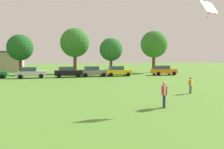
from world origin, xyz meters
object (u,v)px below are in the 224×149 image
object	(u,v)px
tree_far_right	(154,44)
parked_car_yellow_4	(118,71)
adult_bystander	(164,92)
kite	(209,8)
bystander_midfield	(191,84)
tree_center	(75,43)
parked_car_black_2	(68,72)
parked_car_orange_5	(164,70)
parked_car_gray_3	(93,71)
parked_car_silver_1	(31,72)
tree_right	(111,50)
tree_left	(20,48)

from	to	relation	value
tree_far_right	parked_car_yellow_4	bearing A→B (deg)	-145.92
adult_bystander	kite	world-z (taller)	kite
bystander_midfield	tree_far_right	size ratio (longest dim) A/B	0.18
tree_center	tree_far_right	bearing A→B (deg)	-6.43
bystander_midfield	parked_car_black_2	distance (m)	21.53
tree_far_right	parked_car_black_2	bearing A→B (deg)	-159.76
parked_car_black_2	parked_car_yellow_4	world-z (taller)	same
tree_center	parked_car_orange_5	bearing A→B (deg)	-29.22
parked_car_black_2	parked_car_gray_3	bearing A→B (deg)	3.87
kite	tree_center	world-z (taller)	tree_center
tree_center	tree_far_right	xyz separation A→B (m)	(15.54, -1.75, -0.19)
parked_car_silver_1	tree_center	bearing A→B (deg)	47.75
parked_car_silver_1	parked_car_orange_5	xyz separation A→B (m)	(22.05, 0.17, 0.00)
parked_car_orange_5	tree_far_right	bearing A→B (deg)	80.95
bystander_midfield	kite	world-z (taller)	kite
parked_car_silver_1	parked_car_black_2	size ratio (longest dim) A/B	1.00
parked_car_orange_5	kite	bearing A→B (deg)	-110.12
adult_bystander	kite	distance (m)	6.55
kite	parked_car_gray_3	size ratio (longest dim) A/B	0.31
adult_bystander	tree_center	distance (m)	32.77
parked_car_yellow_4	tree_far_right	distance (m)	12.25
parked_car_black_2	tree_right	size ratio (longest dim) A/B	0.64
parked_car_orange_5	parked_car_yellow_4	bearing A→B (deg)	179.63
parked_car_silver_1	adult_bystander	bearing A→B (deg)	-67.58
parked_car_orange_5	tree_right	distance (m)	10.39
parked_car_orange_5	tree_left	distance (m)	25.48
adult_bystander	tree_far_right	bearing A→B (deg)	-2.17
parked_car_black_2	parked_car_gray_3	xyz separation A→B (m)	(4.08, 0.28, 0.00)
tree_far_right	tree_right	bearing A→B (deg)	-173.54
bystander_midfield	parked_car_silver_1	xyz separation A→B (m)	(-14.85, 19.33, -0.02)
bystander_midfield	tree_center	bearing A→B (deg)	-117.89
adult_bystander	tree_center	xyz separation A→B (m)	(-2.38, 32.33, 4.83)
tree_center	parked_car_silver_1	bearing A→B (deg)	-132.25
parked_car_silver_1	parked_car_yellow_4	xyz separation A→B (m)	(13.73, 0.22, 0.00)
tree_right	tree_center	bearing A→B (deg)	156.53
parked_car_silver_1	parked_car_gray_3	xyz separation A→B (m)	(9.63, 0.36, 0.00)
parked_car_silver_1	tree_far_right	size ratio (longest dim) A/B	0.51
parked_car_orange_5	parked_car_silver_1	bearing A→B (deg)	-179.56
tree_left	bystander_midfield	bearing A→B (deg)	-57.15
adult_bystander	parked_car_orange_5	distance (m)	27.08
parked_car_yellow_4	tree_center	size ratio (longest dim) A/B	0.50
parked_car_gray_3	tree_center	world-z (taller)	tree_center
tree_right	parked_car_gray_3	bearing A→B (deg)	-129.96
parked_car_gray_3	adult_bystander	bearing A→B (deg)	-89.33
parked_car_silver_1	tree_right	xyz separation A→B (m)	(13.94, 5.51, 3.68)
tree_left	parked_car_orange_5	bearing A→B (deg)	-15.79
bystander_midfield	parked_car_yellow_4	world-z (taller)	parked_car_yellow_4
parked_car_black_2	parked_car_silver_1	bearing A→B (deg)	-179.15
tree_center	parked_car_black_2	bearing A→B (deg)	-103.58
tree_left	tree_center	world-z (taller)	tree_center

